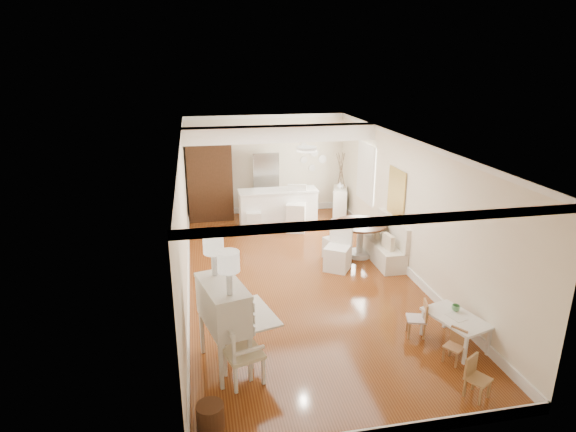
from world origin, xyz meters
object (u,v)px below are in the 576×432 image
object	(u,v)px
kids_table	(455,331)
gustavian_armchair	(243,352)
dining_table	(360,240)
slip_chair_far	(337,239)
kids_chair_c	(478,378)
wicker_basket	(210,417)
sideboard	(340,202)
kids_chair_a	(454,346)
breakfast_counter	(278,209)
fridge	(278,184)
bar_stool_left	(254,216)
bar_stool_right	(296,209)
kids_chair_b	(416,318)
secretary_bureau	(224,326)
slip_chair_near	(338,247)
pantry_cabinet	(210,179)

from	to	relation	value
kids_table	gustavian_armchair	bearing A→B (deg)	-175.90
dining_table	slip_chair_far	size ratio (longest dim) A/B	1.22
slip_chair_far	kids_chair_c	bearing A→B (deg)	78.58
wicker_basket	sideboard	world-z (taller)	sideboard
kids_chair_a	dining_table	size ratio (longest dim) A/B	0.45
kids_chair_a	breakfast_counter	size ratio (longest dim) A/B	0.26
breakfast_counter	fridge	world-z (taller)	fridge
dining_table	bar_stool_left	bearing A→B (deg)	137.72
kids_chair_c	fridge	distance (m)	8.29
breakfast_counter	bar_stool_right	bearing A→B (deg)	-40.67
bar_stool_right	dining_table	bearing A→B (deg)	-43.22
kids_chair_a	bar_stool_left	world-z (taller)	bar_stool_left
wicker_basket	breakfast_counter	distance (m)	7.32
gustavian_armchair	kids_chair_b	bearing A→B (deg)	-94.37
kids_chair_a	kids_chair_c	world-z (taller)	kids_chair_c
kids_chair_b	kids_chair_c	xyz separation A→B (m)	(0.14, -1.56, -0.02)
breakfast_counter	bar_stool_left	world-z (taller)	breakfast_counter
kids_chair_a	kids_chair_b	size ratio (longest dim) A/B	0.85
bar_stool_left	wicker_basket	bearing A→B (deg)	-97.20
kids_chair_c	kids_chair_b	bearing A→B (deg)	65.45
dining_table	fridge	bearing A→B (deg)	111.02
kids_chair_a	sideboard	bearing A→B (deg)	143.85
secretary_bureau	bar_stool_right	bearing A→B (deg)	53.57
bar_stool_left	gustavian_armchair	bearing A→B (deg)	-94.11
wicker_basket	slip_chair_near	bearing A→B (deg)	55.60
secretary_bureau	fridge	distance (m)	7.13
kids_chair_c	dining_table	size ratio (longest dim) A/B	0.50
kids_chair_b	sideboard	distance (m)	6.26
gustavian_armchair	wicker_basket	xyz separation A→B (m)	(-0.50, -0.84, -0.29)
secretary_bureau	sideboard	world-z (taller)	secretary_bureau
kids_chair_c	sideboard	distance (m)	7.80
secretary_bureau	kids_chair_a	xyz separation A→B (m)	(3.32, -0.55, -0.40)
bar_stool_right	pantry_cabinet	distance (m)	2.61
gustavian_armchair	pantry_cabinet	world-z (taller)	pantry_cabinet
secretary_bureau	kids_chair_c	bearing A→B (deg)	-36.74
breakfast_counter	slip_chair_far	bearing A→B (deg)	-68.48
gustavian_armchair	slip_chair_far	world-z (taller)	slip_chair_far
kids_chair_c	bar_stool_right	size ratio (longest dim) A/B	0.49
kids_chair_b	gustavian_armchair	bearing A→B (deg)	-60.90
kids_chair_b	slip_chair_near	distance (m)	2.76
kids_table	bar_stool_left	world-z (taller)	bar_stool_left
kids_chair_c	bar_stool_right	xyz separation A→B (m)	(-1.01, 6.77, 0.30)
kids_chair_b	slip_chair_far	distance (m)	3.28
wicker_basket	bar_stool_left	bearing A→B (deg)	78.32
kids_chair_c	sideboard	xyz separation A→B (m)	(0.48, 7.79, 0.11)
kids_chair_c	breakfast_counter	world-z (taller)	breakfast_counter
slip_chair_near	gustavian_armchair	bearing A→B (deg)	-91.92
kids_table	dining_table	xyz separation A→B (m)	(-0.29, 3.66, 0.15)
pantry_cabinet	fridge	bearing A→B (deg)	-0.90
kids_chair_b	pantry_cabinet	distance (m)	7.33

